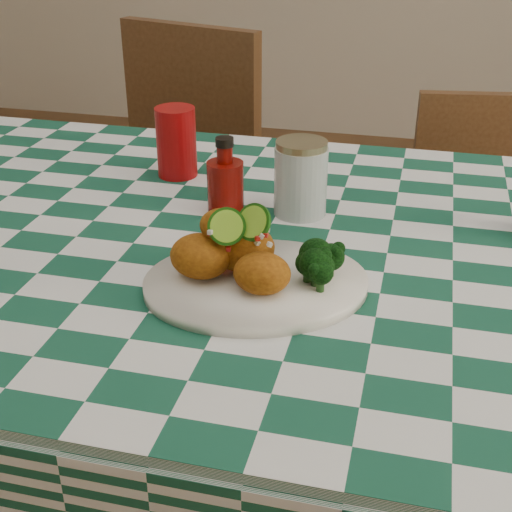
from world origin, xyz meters
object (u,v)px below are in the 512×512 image
(fried_chicken_pile, at_px, (244,244))
(ketchup_bottle, at_px, (225,175))
(red_tumbler, at_px, (176,142))
(mason_jar, at_px, (301,178))
(dining_table, at_px, (262,422))
(wooden_chair_left, at_px, (154,213))
(plate, at_px, (256,284))
(wooden_chair_right, at_px, (485,271))

(fried_chicken_pile, xyz_separation_m, ketchup_bottle, (-0.10, 0.26, -0.00))
(red_tumbler, relative_size, ketchup_bottle, 1.01)
(mason_jar, bearing_deg, fried_chicken_pile, -95.81)
(dining_table, distance_m, fried_chicken_pile, 0.49)
(ketchup_bottle, xyz_separation_m, wooden_chair_left, (-0.38, 0.58, -0.37))
(red_tumbler, xyz_separation_m, ketchup_bottle, (0.14, -0.15, -0.00))
(plate, height_order, mason_jar, mason_jar)
(red_tumbler, relative_size, wooden_chair_left, 0.14)
(fried_chicken_pile, height_order, wooden_chair_right, fried_chicken_pile)
(ketchup_bottle, distance_m, wooden_chair_right, 0.90)
(fried_chicken_pile, bearing_deg, dining_table, 93.76)
(wooden_chair_left, bearing_deg, plate, -42.41)
(wooden_chair_left, distance_m, wooden_chair_right, 0.91)
(plate, bearing_deg, fried_chicken_pile, 180.00)
(ketchup_bottle, xyz_separation_m, mason_jar, (0.13, 0.02, -0.00))
(plate, relative_size, wooden_chair_right, 0.39)
(ketchup_bottle, height_order, wooden_chair_left, wooden_chair_left)
(red_tumbler, bearing_deg, mason_jar, -24.41)
(mason_jar, bearing_deg, dining_table, -108.10)
(red_tumbler, bearing_deg, wooden_chair_left, 118.92)
(dining_table, relative_size, wooden_chair_left, 1.71)
(fried_chicken_pile, relative_size, ketchup_bottle, 1.23)
(dining_table, height_order, plate, plate)
(fried_chicken_pile, relative_size, mason_jar, 1.26)
(dining_table, distance_m, ketchup_bottle, 0.48)
(dining_table, xyz_separation_m, plate, (0.03, -0.16, 0.40))
(ketchup_bottle, relative_size, mason_jar, 1.02)
(wooden_chair_right, bearing_deg, ketchup_bottle, -140.92)
(plate, distance_m, wooden_chair_left, 1.03)
(dining_table, bearing_deg, fried_chicken_pile, -86.24)
(wooden_chair_left, bearing_deg, wooden_chair_right, 16.56)
(dining_table, distance_m, wooden_chair_left, 0.83)
(dining_table, height_order, mason_jar, mason_jar)
(fried_chicken_pile, bearing_deg, wooden_chair_right, 63.23)
(plate, relative_size, wooden_chair_left, 0.34)
(fried_chicken_pile, bearing_deg, mason_jar, 84.19)
(red_tumbler, bearing_deg, plate, -57.03)
(ketchup_bottle, distance_m, wooden_chair_left, 0.79)
(mason_jar, distance_m, wooden_chair_right, 0.81)
(ketchup_bottle, bearing_deg, dining_table, -46.53)
(plate, height_order, red_tumbler, red_tumbler)
(mason_jar, xyz_separation_m, wooden_chair_right, (0.39, 0.56, -0.43))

